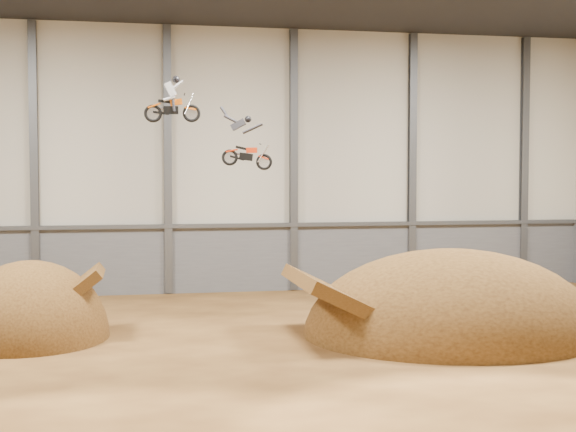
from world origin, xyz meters
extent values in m
plane|color=#503115|center=(0.00, 0.00, 0.00)|extent=(40.00, 40.00, 0.00)
cube|color=beige|center=(0.00, 15.00, 7.00)|extent=(40.00, 0.10, 14.00)
cube|color=#5B5D64|center=(0.00, 14.90, 1.75)|extent=(39.80, 0.18, 3.50)
cube|color=#47494F|center=(0.00, 14.75, 3.55)|extent=(39.80, 0.35, 0.20)
cube|color=#47494F|center=(-10.00, 14.80, 7.00)|extent=(0.40, 0.36, 13.90)
cube|color=#47494F|center=(-3.33, 14.80, 7.00)|extent=(0.40, 0.36, 13.90)
cube|color=#47494F|center=(3.33, 14.80, 7.00)|extent=(0.40, 0.36, 13.90)
cube|color=#47494F|center=(10.00, 14.80, 7.00)|extent=(0.40, 0.36, 13.90)
cube|color=#47494F|center=(16.67, 14.80, 7.00)|extent=(0.40, 0.36, 13.90)
ellipsoid|color=#3E260F|center=(-9.05, 4.28, 0.00)|extent=(5.96, 6.88, 5.96)
ellipsoid|color=#3E260F|center=(7.04, 1.96, 0.00)|extent=(11.61, 10.27, 6.70)
camera|label=1|loc=(-5.16, -27.28, 6.26)|focal=50.00mm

